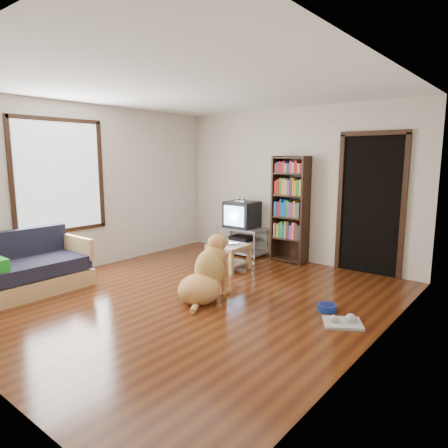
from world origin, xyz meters
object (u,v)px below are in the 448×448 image
Objects in this scene: dog at (207,275)px; coffee_table at (229,252)px; crt_tv at (243,214)px; dog_bowl at (327,308)px; tv_stand at (242,240)px; laptop at (227,244)px; bookshelf at (290,204)px; sofa at (17,275)px; grey_rag at (343,323)px.

coffee_table is at bearing 116.87° from dog.
coffee_table is at bearing -65.69° from crt_tv.
coffee_table is (-2.01, 0.68, 0.24)m from dog_bowl.
dog is (0.63, -1.25, 0.02)m from coffee_table.
dog reaches higher than dog_bowl.
crt_tv is (0.00, 0.02, 0.47)m from tv_stand.
coffee_table is at bearing 61.26° from laptop.
bookshelf reaches higher than tv_stand.
laptop is 1.08m from tv_stand.
dog_bowl is 0.38× the size of crt_tv.
coffee_table is (1.41, 2.69, 0.02)m from sofa.
bookshelf reaches higher than dog.
laptop reaches higher than grey_rag.
dog_bowl is (2.01, -0.65, -0.37)m from laptop.
laptop is at bearing -66.34° from crt_tv.
sofa is at bearing -104.93° from crt_tv.
crt_tv is at bearing 145.33° from grey_rag.
dog_bowl is at bearing 140.19° from grey_rag.
bookshelf is 2.39m from dog.
coffee_table is at bearing 161.26° from dog_bowl.
sofa reaches higher than laptop.
laptop is 2.51m from grey_rag.
crt_tv is 1.05× the size of coffee_table.
crt_tv reaches higher than dog_bowl.
tv_stand is 2.44m from dog.
coffee_table is (-2.31, 0.93, 0.27)m from grey_rag.
sofa is at bearing -146.72° from laptop.
crt_tv is at bearing 114.31° from coffee_table.
tv_stand is 0.90× the size of dog.
grey_rag is 2.50m from coffee_table.
dog is at bearing 35.20° from sofa.
crt_tv is 0.32× the size of bookshelf.
tv_stand is 0.50× the size of sofa.
tv_stand reaches higher than laptop.
tv_stand is 3.76m from sofa.
bookshelf is at bearing 35.60° from laptop.
bookshelf is at bearing 5.63° from tv_stand.
dog_bowl is 0.39m from grey_rag.
dog is at bearing -169.38° from grey_rag.
dog_bowl is 0.12× the size of bookshelf.
coffee_table reaches higher than dog_bowl.
sofa is 3.03m from coffee_table.
laptop is 1.37m from dog.
dog_bowl is 2.94m from tv_stand.
grey_rag is (2.31, -0.90, -0.40)m from laptop.
laptop is 3.01m from sofa.
bookshelf is at bearing 63.70° from coffee_table.
laptop is 0.38× the size of tv_stand.
dog is at bearing -64.01° from tv_stand.
coffee_table reaches higher than grey_rag.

